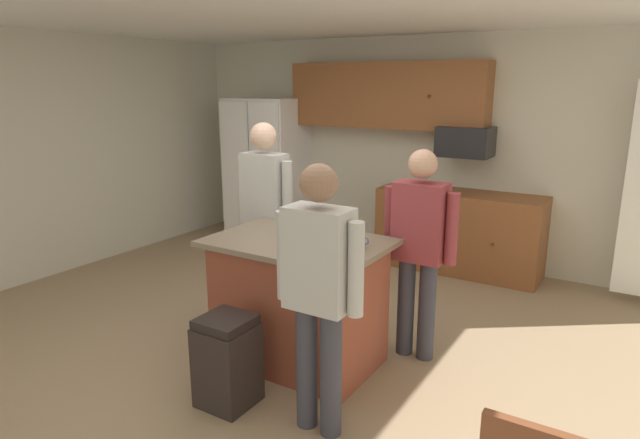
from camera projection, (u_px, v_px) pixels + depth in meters
name	position (u px, v px, depth m)	size (l,w,h in m)	color
floor	(289.00, 342.00, 4.46)	(7.04, 7.04, 0.00)	#937A5B
ceiling	(283.00, 5.00, 3.83)	(7.04, 7.04, 0.00)	white
back_wall	(422.00, 149.00, 6.45)	(6.40, 0.10, 2.60)	beige
side_wall_left	(40.00, 157.00, 5.78)	(0.10, 5.60, 2.60)	beige
cabinet_run_upper	(386.00, 95.00, 6.34)	(2.40, 0.38, 0.75)	brown
cabinet_run_lower	(459.00, 231.00, 6.09)	(1.80, 0.63, 0.90)	brown
refrigerator	(267.00, 170.00, 7.22)	(0.95, 0.76, 1.88)	white
microwave_over_range	(465.00, 142.00, 5.86)	(0.56, 0.40, 0.32)	black
kitchen_island	(299.00, 301.00, 4.06)	(1.28, 0.88, 0.96)	brown
person_elder_center	(319.00, 284.00, 3.12)	(0.57, 0.22, 1.64)	#383842
person_guest_right	(265.00, 207.00, 4.74)	(0.57, 0.23, 1.75)	#383842
person_guest_by_door	(419.00, 242.00, 4.03)	(0.57, 0.22, 1.61)	#383842
glass_stout_tall	(304.00, 221.00, 4.16)	(0.07, 0.07, 0.16)	black
mug_blue_stoneware	(359.00, 240.00, 3.75)	(0.13, 0.08, 0.10)	#4C6B99
glass_pilsner	(338.00, 238.00, 3.75)	(0.07, 0.07, 0.14)	black
glass_dark_ale	(312.00, 228.00, 4.01)	(0.07, 0.07, 0.13)	black
glass_short_whisky	(317.00, 236.00, 3.80)	(0.06, 0.06, 0.14)	black
trash_bin	(227.00, 361.00, 3.55)	(0.34, 0.34, 0.61)	black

